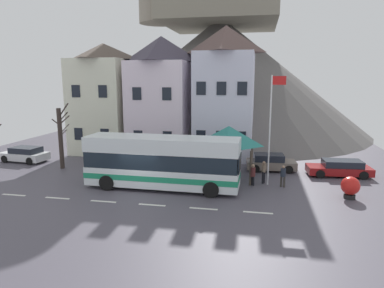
% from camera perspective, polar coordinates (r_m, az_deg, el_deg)
% --- Properties ---
extents(ground_plane, '(40.00, 60.00, 0.07)m').
position_cam_1_polar(ground_plane, '(22.27, -8.96, -8.16)').
color(ground_plane, '#4F4A56').
extents(townhouse_00, '(5.18, 6.43, 10.51)m').
position_cam_1_polar(townhouse_00, '(35.35, -14.18, 7.36)').
color(townhouse_00, silver).
rests_on(townhouse_00, ground_plane).
extents(townhouse_01, '(5.39, 6.38, 11.04)m').
position_cam_1_polar(townhouse_01, '(33.25, -5.00, 7.91)').
color(townhouse_01, white).
rests_on(townhouse_01, ground_plane).
extents(townhouse_02, '(5.12, 6.25, 11.80)m').
position_cam_1_polar(townhouse_02, '(32.03, 5.50, 8.48)').
color(townhouse_02, silver).
rests_on(townhouse_02, ground_plane).
extents(hilltop_castle, '(39.05, 39.05, 23.97)m').
position_cam_1_polar(hilltop_castle, '(48.38, 4.56, 11.95)').
color(hilltop_castle, '#5C5857').
rests_on(hilltop_castle, ground_plane).
extents(transit_bus, '(10.14, 2.73, 3.44)m').
position_cam_1_polar(transit_bus, '(22.64, -4.93, -3.10)').
color(transit_bus, white).
rests_on(transit_bus, ground_plane).
extents(bus_shelter, '(3.60, 3.60, 3.81)m').
position_cam_1_polar(bus_shelter, '(24.91, 6.11, 1.33)').
color(bus_shelter, '#473D33').
rests_on(bus_shelter, ground_plane).
extents(parked_car_00, '(4.65, 2.10, 1.21)m').
position_cam_1_polar(parked_car_00, '(27.91, 23.27, -3.68)').
color(parked_car_00, maroon).
rests_on(parked_car_00, ground_plane).
extents(parked_car_01, '(4.64, 2.30, 1.39)m').
position_cam_1_polar(parked_car_01, '(29.75, -12.64, -2.06)').
color(parked_car_01, silver).
rests_on(parked_car_01, ground_plane).
extents(parked_car_02, '(4.18, 2.27, 1.30)m').
position_cam_1_polar(parked_car_02, '(33.46, -25.95, -1.55)').
color(parked_car_02, silver).
rests_on(parked_car_02, ground_plane).
extents(parked_car_03, '(3.94, 2.12, 1.31)m').
position_cam_1_polar(parked_car_03, '(27.88, 12.84, -2.99)').
color(parked_car_03, '#72675D').
rests_on(parked_car_03, ground_plane).
extents(pedestrian_00, '(0.34, 0.34, 1.49)m').
position_cam_1_polar(pedestrian_00, '(23.67, 10.04, -4.74)').
color(pedestrian_00, black).
rests_on(pedestrian_00, ground_plane).
extents(pedestrian_01, '(0.33, 0.33, 1.57)m').
position_cam_1_polar(pedestrian_01, '(23.69, 5.11, -4.52)').
color(pedestrian_01, '#38332D').
rests_on(pedestrian_01, ground_plane).
extents(pedestrian_02, '(0.28, 0.30, 1.56)m').
position_cam_1_polar(pedestrian_02, '(24.35, 11.78, -4.41)').
color(pedestrian_02, black).
rests_on(pedestrian_02, ground_plane).
extents(pedestrian_03, '(0.35, 0.35, 1.48)m').
position_cam_1_polar(pedestrian_03, '(23.80, 14.85, -4.92)').
color(pedestrian_03, '#38332D').
rests_on(pedestrian_03, ground_plane).
extents(public_bench, '(1.74, 0.48, 0.87)m').
position_cam_1_polar(public_bench, '(28.02, 2.30, -3.02)').
color(public_bench, '#473828').
rests_on(public_bench, ground_plane).
extents(flagpole, '(0.95, 0.10, 7.38)m').
position_cam_1_polar(flagpole, '(23.44, 12.99, 3.42)').
color(flagpole, silver).
rests_on(flagpole, ground_plane).
extents(harbour_buoy, '(1.11, 1.11, 1.36)m').
position_cam_1_polar(harbour_buoy, '(22.95, 24.74, -6.41)').
color(harbour_buoy, black).
rests_on(harbour_buoy, ground_plane).
extents(bare_tree_00, '(1.80, 1.38, 5.32)m').
position_cam_1_polar(bare_tree_00, '(29.39, -20.91, 1.06)').
color(bare_tree_00, '#382D28').
rests_on(bare_tree_00, ground_plane).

